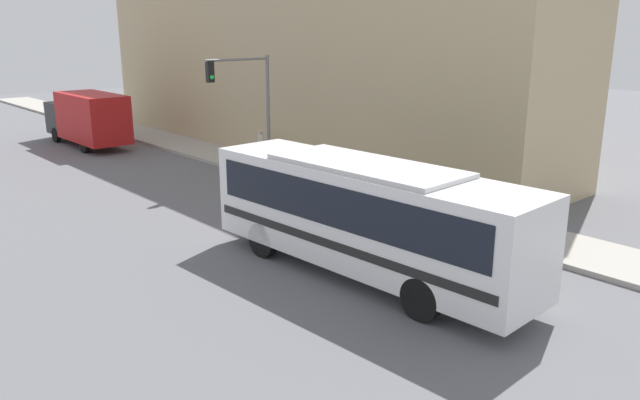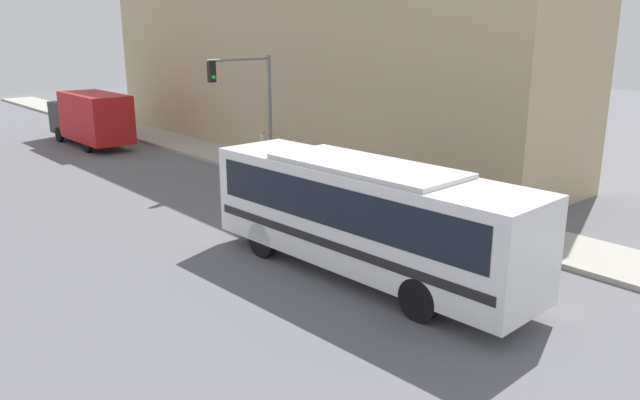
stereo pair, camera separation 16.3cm
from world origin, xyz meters
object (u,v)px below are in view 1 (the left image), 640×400
city_bus (365,211)px  traffic_light_pole (248,95)px  delivery_truck (87,117)px  parking_meter (350,176)px  fire_hydrant (454,213)px  pedestrian_near_corner (261,145)px

city_bus → traffic_light_pole: size_ratio=1.91×
delivery_truck → parking_meter: size_ratio=6.17×
fire_hydrant → pedestrian_near_corner: (1.33, 12.95, 0.40)m
parking_meter → delivery_truck: bearing=99.8°
city_bus → delivery_truck: 24.72m
delivery_truck → traffic_light_pole: traffic_light_pole is taller
city_bus → fire_hydrant: size_ratio=12.26×
fire_hydrant → city_bus: bearing=-170.5°
delivery_truck → pedestrian_near_corner: 11.74m
city_bus → parking_meter: city_bus is taller
city_bus → delivery_truck: bearing=82.7°
fire_hydrant → parking_meter: bearing=90.0°
city_bus → traffic_light_pole: (4.32, 11.61, 1.97)m
delivery_truck → fire_hydrant: bearing=-82.3°
parking_meter → fire_hydrant: bearing=-90.0°
fire_hydrant → pedestrian_near_corner: 13.02m
parking_meter → pedestrian_near_corner: pedestrian_near_corner is taller
city_bus → fire_hydrant: bearing=7.0°
delivery_truck → parking_meter: 18.91m
city_bus → traffic_light_pole: 12.54m
traffic_light_pole → parking_meter: traffic_light_pole is taller
fire_hydrant → pedestrian_near_corner: bearing=84.2°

